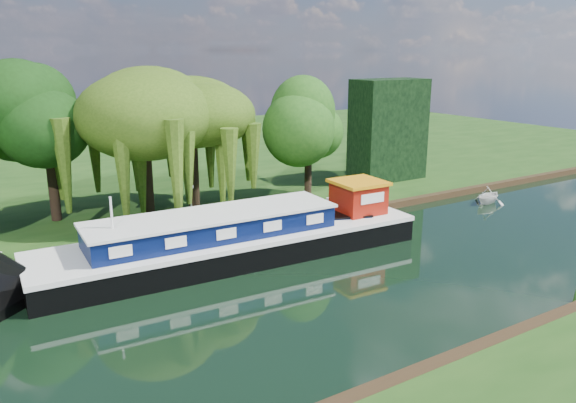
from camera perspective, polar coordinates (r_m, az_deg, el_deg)
ground at (r=25.36m, az=-1.42°, el=-9.65°), size 120.00×120.00×0.00m
far_bank at (r=56.06m, az=-19.48°, el=3.56°), size 120.00×52.00×0.45m
dutch_barge at (r=29.58m, az=-5.16°, el=-3.78°), size 20.70×5.59×4.33m
narrowboat at (r=31.93m, az=1.27°, el=-3.18°), size 11.50×5.65×1.68m
white_cruiser at (r=42.79m, az=19.63°, el=-0.16°), size 2.97×2.68×1.38m
willow_left at (r=35.25m, az=-14.53°, el=8.42°), size 7.30×7.30×8.75m
willow_right at (r=35.97m, az=-9.81°, el=7.67°), size 6.36×6.36×7.74m
tree_far_mid at (r=36.46m, az=-23.37°, el=7.50°), size 5.42×5.42×8.87m
tree_far_right at (r=39.30m, az=2.10°, el=7.62°), size 4.48×4.48×7.33m
conifer_hedge at (r=46.10m, az=10.14°, el=7.19°), size 6.00×3.00×8.00m
lamppost at (r=33.71m, az=-9.85°, el=0.81°), size 0.36×0.36×2.56m
mooring_posts at (r=31.88m, az=-9.95°, el=-2.78°), size 19.16×0.16×1.00m
reeds_near at (r=24.42m, az=22.60°, el=-10.48°), size 33.70×1.50×1.10m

